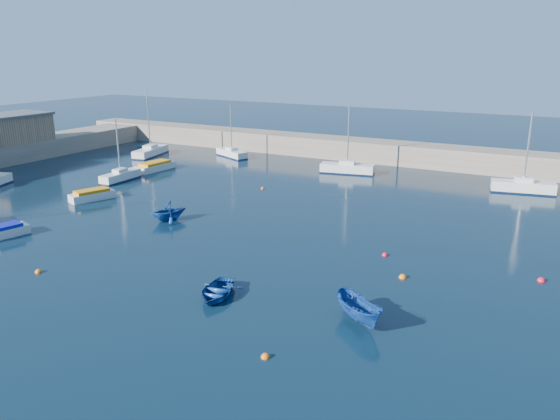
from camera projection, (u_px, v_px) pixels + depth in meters
The scene contains 20 objects.
ground at pixel (125, 291), 33.18m from camera, with size 220.00×220.00×0.00m, color black.
back_wall at pixel (375, 151), 71.59m from camera, with size 96.00×4.50×2.60m, color gray.
brick_shed_a at pixel (14, 129), 71.43m from camera, with size 6.00×8.00×3.40m, color #917054.
sailboat_3 at pixel (120, 176), 60.81m from camera, with size 1.57×5.21×6.93m.
sailboat_4 at pixel (151, 151), 75.19m from camera, with size 3.22×7.00×8.84m.
sailboat_5 at pixel (232, 153), 74.21m from camera, with size 5.73×3.74×7.39m.
sailboat_6 at pixel (347, 168), 64.48m from camera, with size 6.49×2.92×8.32m.
sailboat_7 at pixel (523, 186), 55.79m from camera, with size 6.34×2.81×8.23m.
motorboat_0 at pixel (0, 232), 42.57m from camera, with size 2.36×4.43×0.94m.
motorboat_1 at pixel (92, 195), 53.17m from camera, with size 2.82×4.49×1.04m.
motorboat_2 at pixel (155, 166), 66.14m from camera, with size 2.24×5.31×1.07m.
dinghy_center at pixel (217, 291), 32.36m from camera, with size 2.56×3.59×0.74m, color navy.
dinghy_left at pixel (168, 211), 46.63m from camera, with size 2.79×3.23×1.70m, color navy.
dinghy_right at pixel (359, 310), 29.21m from camera, with size 1.40×3.73×1.44m, color navy.
buoy_0 at pixel (39, 272), 36.00m from camera, with size 0.47×0.47×0.47m, color orange.
buoy_1 at pixel (385, 255), 38.96m from camera, with size 0.43×0.43×0.43m, color red.
buoy_2 at pixel (403, 278), 35.16m from camera, with size 0.50×0.50×0.50m, color orange.
buoy_3 at pixel (263, 189), 57.53m from camera, with size 0.38×0.38×0.38m, color orange.
buoy_4 at pixel (541, 281), 34.66m from camera, with size 0.50×0.50×0.50m, color red.
buoy_5 at pixel (265, 358), 26.08m from camera, with size 0.44×0.44×0.44m, color orange.
Camera 1 is at (22.79, -22.23, 14.18)m, focal length 35.00 mm.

